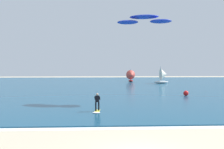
% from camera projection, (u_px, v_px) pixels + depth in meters
% --- Properties ---
extents(ocean, '(160.00, 90.00, 0.10)m').
position_uv_depth(ocean, '(106.00, 85.00, 63.63)').
color(ocean, navy).
rests_on(ocean, ground).
extents(shoreline_foam, '(64.80, 1.24, 0.01)m').
position_uv_depth(shoreline_foam, '(163.00, 127.00, 18.62)').
color(shoreline_foam, white).
rests_on(shoreline_foam, ground).
extents(kitesurfer, '(0.75, 1.99, 1.67)m').
position_uv_depth(kitesurfer, '(97.00, 105.00, 24.54)').
color(kitesurfer, yellow).
rests_on(kitesurfer, ocean).
extents(kite, '(6.65, 3.43, 0.96)m').
position_uv_depth(kite, '(144.00, 20.00, 31.45)').
color(kite, '#1E33B2').
extents(sailboat_near_shore, '(2.74, 3.19, 3.66)m').
position_uv_depth(sailboat_near_shore, '(131.00, 76.00, 74.74)').
color(sailboat_near_shore, maroon).
rests_on(sailboat_near_shore, ocean).
extents(sailboat_heeled_over, '(3.60, 3.04, 4.24)m').
position_uv_depth(sailboat_heeled_over, '(163.00, 76.00, 67.42)').
color(sailboat_heeled_over, silver).
rests_on(sailboat_heeled_over, ocean).
extents(marker_buoy, '(0.73, 0.73, 0.73)m').
position_uv_depth(marker_buoy, '(186.00, 93.00, 38.25)').
color(marker_buoy, red).
rests_on(marker_buoy, ocean).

